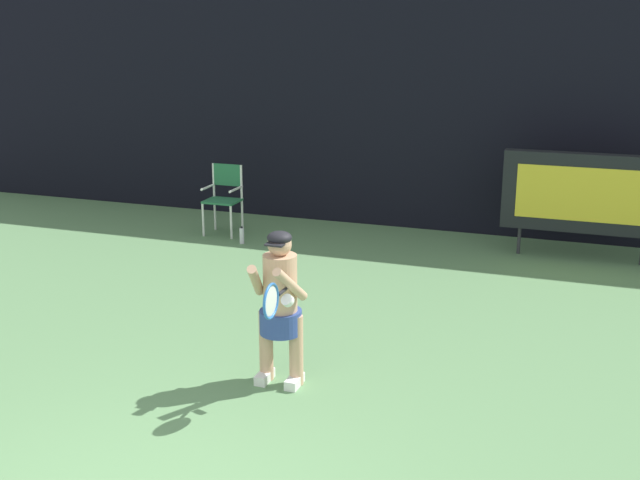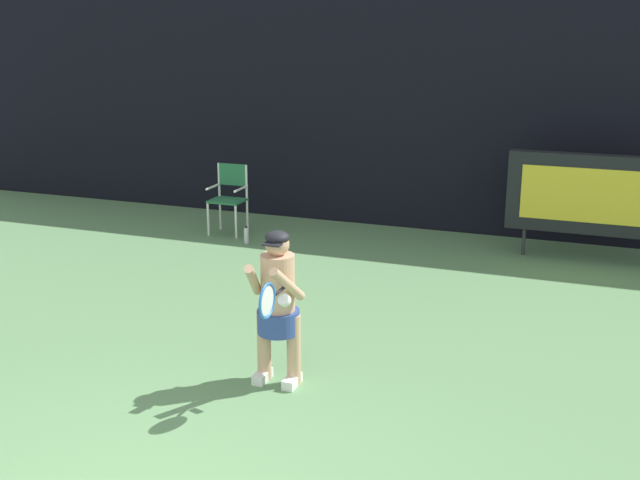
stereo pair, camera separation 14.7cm
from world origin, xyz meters
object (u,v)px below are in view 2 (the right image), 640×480
umpire_chair (229,194)px  tennis_player (278,302)px  scoreboard (589,194)px  tennis_racket (268,300)px  water_bottle (246,235)px

umpire_chair → tennis_player: bearing=-58.4°
scoreboard → umpire_chair: 5.33m
umpire_chair → tennis_racket: bearing=-59.9°
scoreboard → tennis_racket: bearing=-113.2°
umpire_chair → tennis_player: size_ratio=0.74×
scoreboard → tennis_racket: scoreboard is taller
water_bottle → tennis_player: 4.78m
tennis_player → scoreboard: bearing=63.5°
scoreboard → umpire_chair: size_ratio=2.04×
umpire_chair → water_bottle: size_ratio=4.08×
tennis_player → umpire_chair: bearing=121.6°
tennis_player → tennis_racket: tennis_player is taller
umpire_chair → water_bottle: umpire_chair is taller
umpire_chair → tennis_player: 5.38m
tennis_racket → tennis_player: bearing=122.7°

